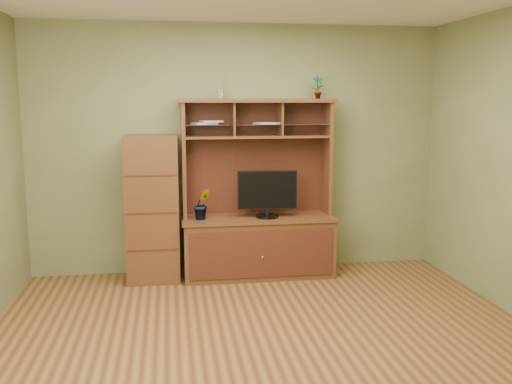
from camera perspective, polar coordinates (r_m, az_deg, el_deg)
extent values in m
cube|color=#533317|center=(4.69, 1.22, -14.71)|extent=(4.50, 4.00, 0.02)
cube|color=#5D633A|center=(6.30, -1.89, 4.30)|extent=(4.50, 0.02, 2.70)
cube|color=#5D633A|center=(2.39, 9.67, -4.02)|extent=(4.50, 0.02, 2.70)
cube|color=#4D2C16|center=(6.20, 0.21, -5.54)|extent=(1.60, 0.55, 0.62)
cube|color=#3E1B11|center=(5.93, 0.63, -6.22)|extent=(1.50, 0.01, 0.50)
sphere|color=silver|center=(5.93, 0.65, -6.55)|extent=(0.02, 0.02, 0.02)
cube|color=#4D2C16|center=(6.13, 0.21, -2.60)|extent=(1.64, 0.59, 0.03)
cube|color=#4D2C16|center=(6.06, -7.26, 3.32)|extent=(0.04, 0.35, 1.25)
cube|color=#4D2C16|center=(6.29, 7.12, 3.54)|extent=(0.04, 0.35, 1.25)
cube|color=#3E1B11|center=(6.29, -0.16, 3.61)|extent=(1.52, 0.02, 1.25)
cube|color=#4D2C16|center=(6.09, 0.07, 9.13)|extent=(1.66, 0.40, 0.04)
cube|color=#4D2C16|center=(6.11, 0.07, 5.56)|extent=(1.52, 0.32, 0.02)
cube|color=#4D2C16|center=(6.06, -2.32, 7.29)|extent=(0.02, 0.31, 0.35)
cube|color=#4D2C16|center=(6.14, 2.42, 7.31)|extent=(0.02, 0.31, 0.35)
cube|color=silver|center=(6.09, 0.08, 6.78)|extent=(1.50, 0.27, 0.01)
cylinder|color=black|center=(6.08, 1.13, -2.44)|extent=(0.24, 0.24, 0.02)
cylinder|color=black|center=(6.07, 1.13, -1.96)|extent=(0.05, 0.05, 0.08)
cube|color=black|center=(6.03, 1.14, 0.21)|extent=(0.63, 0.10, 0.41)
imported|color=#31511B|center=(5.97, -5.42, -1.20)|extent=(0.21, 0.18, 0.33)
imported|color=#2F6A25|center=(6.23, 6.18, 10.40)|extent=(0.14, 0.10, 0.25)
cylinder|color=silver|center=(6.05, -3.65, 9.77)|extent=(0.06, 0.06, 0.10)
cylinder|color=#99794C|center=(6.05, -3.67, 11.08)|extent=(0.04, 0.04, 0.18)
cube|color=#B1B1B6|center=(6.04, -5.19, 6.85)|extent=(0.29, 0.25, 0.02)
cube|color=#B1B1B6|center=(6.04, -4.53, 7.05)|extent=(0.25, 0.22, 0.02)
cube|color=#B1B1B6|center=(6.12, 1.05, 6.91)|extent=(0.27, 0.24, 0.02)
cube|color=#4D2C16|center=(6.06, -10.34, -1.64)|extent=(0.55, 0.49, 1.53)
cube|color=#3E1B11|center=(5.90, -10.29, -5.73)|extent=(0.51, 0.01, 0.02)
cube|color=#3E1B11|center=(5.82, -10.40, -2.10)|extent=(0.51, 0.01, 0.01)
cube|color=#3E1B11|center=(5.76, -10.51, 1.63)|extent=(0.51, 0.01, 0.02)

